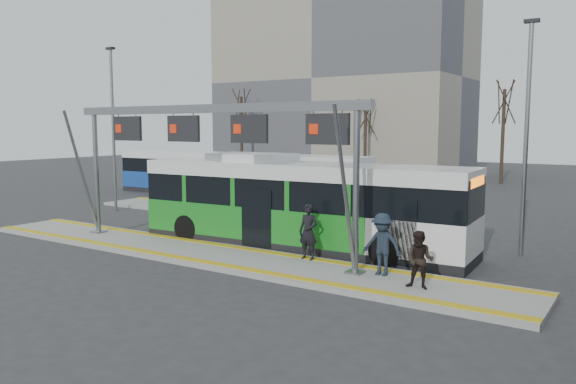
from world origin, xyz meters
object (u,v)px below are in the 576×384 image
object	(u,v)px
gantry	(207,134)
hero_bus	(299,206)
passenger_b	(420,260)
passenger_c	(382,244)
passenger_a	(308,232)

from	to	relation	value
gantry	hero_bus	world-z (taller)	gantry
hero_bus	passenger_b	bearing A→B (deg)	-31.31
gantry	passenger_c	world-z (taller)	gantry
passenger_b	passenger_c	distance (m)	1.64
hero_bus	passenger_b	world-z (taller)	hero_bus
passenger_b	passenger_a	bearing A→B (deg)	159.36
passenger_b	passenger_c	xyz separation A→B (m)	(-1.45, 0.74, 0.13)
gantry	passenger_c	bearing A→B (deg)	2.49
passenger_a	passenger_c	world-z (taller)	passenger_a
passenger_a	passenger_c	size ratio (longest dim) A/B	1.00
passenger_c	gantry	bearing A→B (deg)	-177.99
passenger_b	passenger_c	size ratio (longest dim) A/B	0.86
gantry	passenger_b	bearing A→B (deg)	-3.24
gantry	passenger_b	size ratio (longest dim) A/B	8.10
passenger_a	passenger_c	bearing A→B (deg)	-9.14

